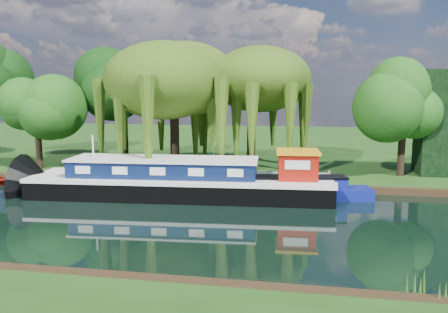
# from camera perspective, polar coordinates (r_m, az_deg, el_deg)

# --- Properties ---
(ground) EXTENTS (120.00, 120.00, 0.00)m
(ground) POSITION_cam_1_polar(r_m,az_deg,el_deg) (23.96, -7.49, -8.12)
(ground) COLOR black
(far_bank) EXTENTS (120.00, 52.00, 0.45)m
(far_bank) POSITION_cam_1_polar(r_m,az_deg,el_deg) (56.70, 2.83, 1.79)
(far_bank) COLOR #17390F
(far_bank) RESTS_ON ground
(dutch_barge) EXTENTS (19.80, 5.70, 4.13)m
(dutch_barge) POSITION_cam_1_polar(r_m,az_deg,el_deg) (28.66, -5.42, -3.22)
(dutch_barge) COLOR black
(dutch_barge) RESTS_ON ground
(narrowboat) EXTENTS (11.07, 3.66, 1.59)m
(narrowboat) POSITION_cam_1_polar(r_m,az_deg,el_deg) (28.30, 8.03, -4.36)
(narrowboat) COLOR navy
(narrowboat) RESTS_ON ground
(willow_left) EXTENTS (8.07, 8.07, 9.67)m
(willow_left) POSITION_cam_1_polar(r_m,az_deg,el_deg) (33.99, -6.57, 9.53)
(willow_left) COLOR black
(willow_left) RESTS_ON far_bank
(willow_right) EXTENTS (7.54, 7.54, 9.19)m
(willow_right) POSITION_cam_1_polar(r_m,az_deg,el_deg) (35.71, 3.64, 9.00)
(willow_right) COLOR black
(willow_right) RESTS_ON far_bank
(tree_far_left) EXTENTS (4.66, 4.66, 7.51)m
(tree_far_left) POSITION_cam_1_polar(r_m,az_deg,el_deg) (39.25, -23.31, 6.01)
(tree_far_left) COLOR black
(tree_far_left) RESTS_ON far_bank
(tree_far_mid) EXTENTS (5.76, 5.76, 9.43)m
(tree_far_mid) POSITION_cam_1_polar(r_m,az_deg,el_deg) (40.94, -13.05, 8.43)
(tree_far_mid) COLOR black
(tree_far_mid) RESTS_ON far_bank
(tree_far_right) EXTENTS (4.67, 4.67, 7.63)m
(tree_far_right) POSITION_cam_1_polar(r_m,az_deg,el_deg) (35.57, 22.46, 6.06)
(tree_far_right) COLOR black
(tree_far_right) RESTS_ON far_bank
(lamppost) EXTENTS (0.36, 0.36, 2.56)m
(lamppost) POSITION_cam_1_polar(r_m,az_deg,el_deg) (33.32, -1.35, 0.89)
(lamppost) COLOR silver
(lamppost) RESTS_ON far_bank
(mooring_posts) EXTENTS (19.16, 0.16, 1.00)m
(mooring_posts) POSITION_cam_1_polar(r_m,az_deg,el_deg) (31.74, -3.85, -2.19)
(mooring_posts) COLOR silver
(mooring_posts) RESTS_ON far_bank
(reeds_near) EXTENTS (33.70, 1.50, 1.10)m
(reeds_near) POSITION_cam_1_polar(r_m,az_deg,el_deg) (15.62, 9.03, -15.27)
(reeds_near) COLOR #1F4E15
(reeds_near) RESTS_ON ground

